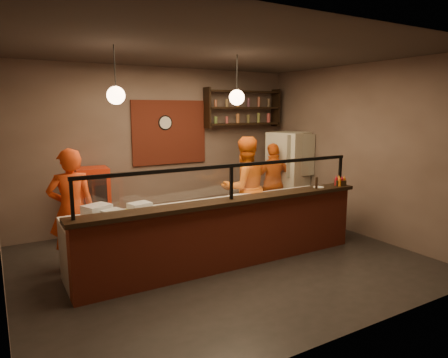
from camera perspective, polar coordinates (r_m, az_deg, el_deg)
floor at (r=6.45m, az=-0.40°, el=-11.61°), size 6.00×6.00×0.00m
ceiling at (r=6.06m, az=-0.43°, el=17.82°), size 6.00×6.00×0.00m
wall_back at (r=8.30m, az=-9.08°, el=4.49°), size 6.00×0.00×6.00m
wall_right at (r=7.97m, az=18.67°, el=3.88°), size 0.00×5.00×5.00m
wall_front at (r=4.10m, az=17.27°, el=-1.30°), size 6.00×0.00×6.00m
brick_patch at (r=8.32m, az=-7.77°, el=6.61°), size 1.60×0.04×1.30m
service_counter at (r=6.04m, az=1.03°, el=-8.09°), size 4.60×0.25×1.00m
counter_ledge at (r=5.90m, az=1.05°, el=-3.19°), size 4.70×0.37×0.06m
worktop_cabinet at (r=6.47m, az=-1.29°, el=-7.54°), size 4.60×0.75×0.85m
worktop at (r=6.35m, az=-1.31°, el=-3.67°), size 4.60×0.75×0.05m
sneeze_guard at (r=5.83m, az=1.06°, el=0.07°), size 4.50×0.05×0.52m
wall_shelving at (r=8.97m, az=2.76°, el=10.12°), size 1.84×0.28×0.85m
wall_clock at (r=8.27m, az=-8.42°, el=7.96°), size 0.30×0.04×0.30m
pendant_left at (r=5.61m, az=-15.19°, el=11.47°), size 0.24×0.24×0.77m
pendant_right at (r=6.38m, az=1.84°, el=11.58°), size 0.24×0.24×0.77m
cook_left at (r=6.31m, az=-20.95°, el=-4.09°), size 0.69×0.48×1.82m
cook_mid at (r=7.36m, az=2.94°, el=-1.27°), size 0.97×0.78×1.88m
cook_right at (r=8.42m, az=7.08°, el=-0.62°), size 1.05×0.63×1.68m
fridge at (r=8.87m, az=9.25°, el=0.54°), size 0.98×0.95×1.88m
red_cooler at (r=7.70m, az=-18.19°, el=-3.36°), size 0.60×0.56×1.33m
pizza_dough at (r=6.75m, az=2.56°, el=-2.59°), size 0.59×0.59×0.01m
prep_tub_a at (r=5.87m, az=-11.96°, el=-4.03°), size 0.34×0.29×0.15m
prep_tub_b at (r=5.79m, az=-17.69°, el=-4.36°), size 0.42×0.39×0.17m
prep_tub_c at (r=5.61m, az=-15.61°, el=-4.92°), size 0.32×0.29×0.13m
rolling_pin at (r=6.01m, az=-12.94°, el=-4.15°), size 0.33×0.26×0.06m
condiment_caddy at (r=7.23m, az=16.25°, el=-0.52°), size 0.20×0.18×0.09m
pepper_mill at (r=6.84m, az=13.07°, el=-0.54°), size 0.05×0.05×0.19m
small_plate at (r=6.95m, az=13.37°, el=-1.14°), size 0.20×0.20×0.01m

